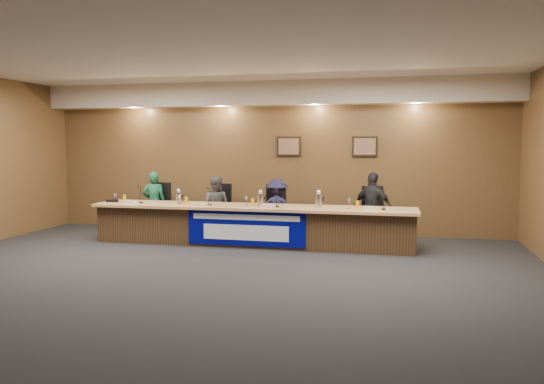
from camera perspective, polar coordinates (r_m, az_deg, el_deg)
The scene contains 40 objects.
floor at distance 7.86m, azimuth -6.86°, elevation -8.87°, with size 10.00×10.00×0.00m, color black.
ceiling at distance 7.73m, azimuth -7.12°, elevation 14.80°, with size 10.00×8.00×0.04m, color silver.
wall_back at distance 11.47m, azimuth -0.11°, elevation 3.68°, with size 10.00×0.04×3.20m, color brown.
soffit at distance 11.27m, azimuth -0.41°, elevation 10.53°, with size 10.00×0.50×0.50m, color beige.
dais_body at distance 10.03m, azimuth -2.20°, elevation -3.71°, with size 6.00×0.80×0.70m, color #422C19.
dais_top at distance 9.94m, azimuth -2.28°, elevation -1.62°, with size 6.10×0.95×0.05m, color tan.
banner at distance 9.64m, azimuth -2.85°, elevation -3.91°, with size 2.20×0.02×0.65m, color #01046D.
banner_text_upper at distance 9.59m, azimuth -2.88°, elevation -2.74°, with size 2.00×0.01×0.10m, color silver.
banner_text_lower at distance 9.64m, azimuth -2.87°, elevation -4.39°, with size 1.60×0.01×0.28m, color silver.
wall_photo_left at distance 11.35m, azimuth 1.83°, elevation 4.93°, with size 0.52×0.04×0.42m, color black.
wall_photo_right at distance 11.15m, azimuth 9.95°, elevation 4.85°, with size 0.52×0.04×0.42m, color black.
panelist_a at distance 11.49m, azimuth -12.59°, elevation -1.13°, with size 0.48×0.32×1.33m, color #134E31.
panelist_b at distance 10.97m, azimuth -6.11°, elevation -1.54°, with size 0.61×0.47×1.25m, color #4E4E53.
panelist_c at distance 10.62m, azimuth 0.56°, elevation -1.84°, with size 0.78×0.45×1.21m, color #181532.
panelist_d at distance 10.37m, azimuth 10.81°, elevation -1.66°, with size 0.80×0.33×1.37m, color black.
office_chair_a at distance 11.60m, azimuth -12.35°, elevation -1.97°, with size 0.48×0.48×0.08m, color black.
office_chair_b at distance 11.08m, azimuth -5.93°, elevation -2.21°, with size 0.48×0.48×0.08m, color black.
office_chair_c at distance 10.73m, azimuth 0.68°, elevation -2.43°, with size 0.48×0.48×0.08m, color black.
office_chair_d at distance 10.49m, azimuth 10.81°, elevation -2.70°, with size 0.48×0.48×0.08m, color black.
nameplate_a at distance 10.54m, azimuth -15.11°, elevation -1.02°, with size 0.24×0.06×0.09m, color white.
microphone_a at distance 10.64m, azimuth -13.87°, elevation -1.13°, with size 0.07×0.07×0.02m, color black.
juice_glass_a at distance 10.88m, azimuth -15.58°, elevation -0.68°, with size 0.06×0.06×0.15m, color orange.
water_glass_a at distance 10.96m, azimuth -16.47°, elevation -0.58°, with size 0.08×0.08×0.18m, color silver.
nameplate_b at distance 9.96m, azimuth -8.07°, elevation -1.24°, with size 0.24×0.06×0.09m, color white.
microphone_b at distance 10.08m, azimuth -6.70°, elevation -1.36°, with size 0.07×0.07×0.02m, color black.
juice_glass_b at distance 10.26m, azimuth -9.19°, elevation -0.91°, with size 0.06×0.06×0.15m, color orange.
water_glass_b at distance 10.32m, azimuth -9.92°, elevation -0.80°, with size 0.08×0.08×0.18m, color silver.
nameplate_c at distance 9.61m, azimuth -0.54°, elevation -1.43°, with size 0.24×0.06×0.09m, color white.
microphone_c at distance 9.71m, azimuth 0.57°, elevation -1.57°, with size 0.07×0.07×0.02m, color black.
juice_glass_c at distance 9.84m, azimuth -2.10°, elevation -1.10°, with size 0.06×0.06×0.15m, color orange.
water_glass_c at distance 9.94m, azimuth -2.79°, elevation -0.96°, with size 0.08×0.08×0.18m, color silver.
nameplate_d at distance 9.35m, azimuth 10.56°, elevation -1.70°, with size 0.24×0.06×0.09m, color white.
microphone_d at distance 9.52m, azimuth 11.89°, elevation -1.82°, with size 0.07×0.07×0.02m, color black.
juice_glass_d at distance 9.53m, azimuth 9.17°, elevation -1.37°, with size 0.06×0.06×0.15m, color orange.
water_glass_d at distance 9.56m, azimuth 8.30°, elevation -1.25°, with size 0.08×0.08×0.18m, color silver.
carafe_left at distance 10.51m, azimuth -9.99°, elevation -0.59°, with size 0.12×0.12×0.22m, color silver.
carafe_mid at distance 9.95m, azimuth -1.23°, elevation -0.79°, with size 0.13×0.13×0.23m, color silver.
carafe_right at distance 9.76m, azimuth 5.05°, elevation -0.89°, with size 0.13×0.13×0.25m, color silver.
speakerphone at distance 11.02m, azimuth -16.61°, elevation -0.90°, with size 0.32×0.32×0.05m, color black.
paper_stack at distance 9.51m, azimuth 10.69°, elevation -1.85°, with size 0.22×0.30×0.01m, color white.
Camera 1 is at (2.61, -7.16, 1.91)m, focal length 35.00 mm.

